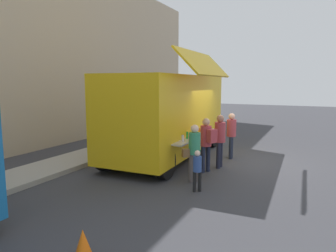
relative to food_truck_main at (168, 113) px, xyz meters
name	(u,v)px	position (x,y,z in m)	size (l,w,h in m)	color
ground_plane	(235,160)	(0.61, -2.40, -1.65)	(60.00, 60.00, 0.00)	#38383D
curb_strip	(31,174)	(-4.00, 2.62, -1.58)	(28.00, 1.60, 0.15)	#9E998E
food_truck_main	(168,113)	(0.00, 0.00, 0.00)	(6.42, 3.33, 3.80)	yellow
traffic_cone_orange	(83,246)	(-6.79, -1.81, -1.38)	(0.36, 0.36, 0.55)	orange
trash_bin	(157,129)	(3.54, 2.32, -1.21)	(0.60, 0.60, 0.88)	#306437
customer_front_ordering	(220,136)	(-0.60, -2.16, -0.61)	(0.37, 0.35, 1.74)	#202235
customer_mid_with_backpack	(207,140)	(-1.30, -1.94, -0.62)	(0.46, 0.55, 1.69)	#1D2338
customer_rear_waiting	(194,148)	(-2.36, -1.93, -0.69)	(0.47, 0.47, 1.63)	#4F4746
customer_extra_browsing	(231,132)	(0.82, -2.18, -0.66)	(0.35, 0.34, 1.67)	#1E2537
child_near_queue	(197,167)	(-3.06, -2.29, -1.01)	(0.22, 0.22, 1.08)	black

